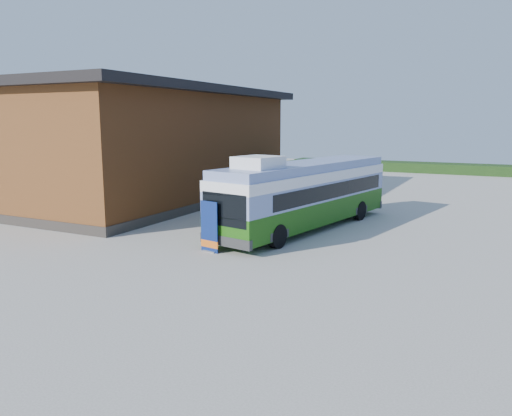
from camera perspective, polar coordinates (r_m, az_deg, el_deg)
The scene contains 10 objects.
ground at distance 20.30m, azimuth -3.16°, elevation -5.31°, with size 100.00×100.00×0.00m, color #BCB7AD.
barn at distance 33.78m, azimuth -10.42°, elevation 6.80°, with size 9.60×21.20×7.50m.
hedge at distance 55.25m, azimuth 24.62°, elevation 3.99°, with size 40.00×3.00×1.00m, color #264419.
bus at distance 24.87m, azimuth 5.67°, elevation 1.78°, with size 5.01×12.74×3.83m.
awning at distance 25.45m, azimuth 1.24°, elevation 4.21°, with size 3.32×4.56×0.52m.
banner at distance 20.49m, azimuth -5.37°, elevation -2.69°, with size 0.91×0.30×2.12m.
picnic_table at distance 23.51m, azimuth 0.33°, elevation -1.67°, with size 1.74×1.63×0.81m.
person_a at distance 27.47m, azimuth 5.46°, elevation 0.53°, with size 0.64×0.42×1.74m, color #999999.
person_b at distance 26.71m, azimuth -0.45°, elevation 0.37°, with size 0.87×0.68×1.80m, color #999999.
slurry_tanker at distance 35.93m, azimuth 4.31°, elevation 3.75°, with size 2.47×7.00×2.59m.
Camera 1 is at (9.71, -17.02, 5.31)m, focal length 35.00 mm.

